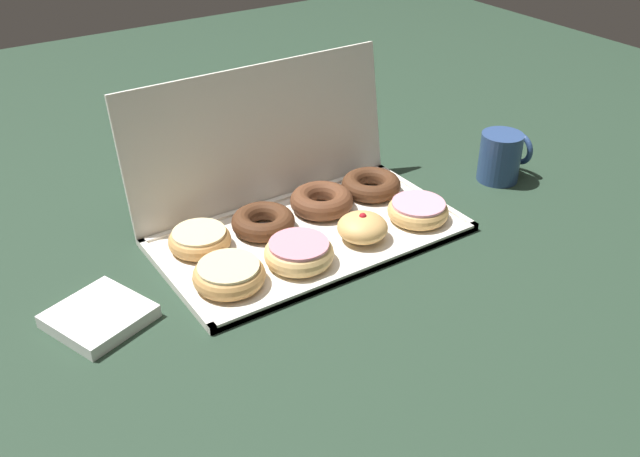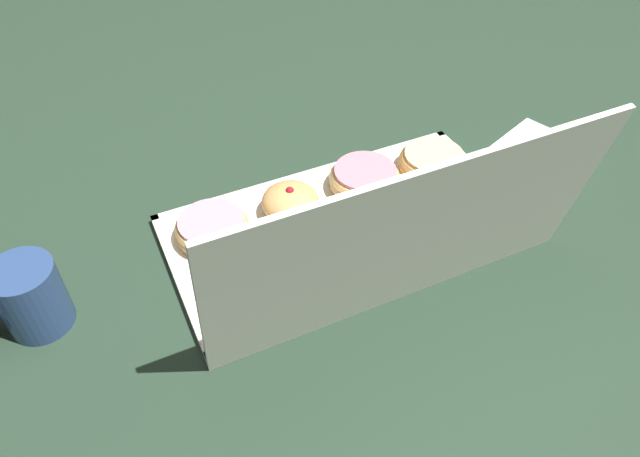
% 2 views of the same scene
% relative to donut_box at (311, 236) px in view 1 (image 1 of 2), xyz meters
% --- Properties ---
extents(ground_plane, '(3.00, 3.00, 0.00)m').
position_rel_donut_box_xyz_m(ground_plane, '(0.00, 0.00, -0.01)').
color(ground_plane, '#233828').
extents(donut_box, '(0.55, 0.29, 0.01)m').
position_rel_donut_box_xyz_m(donut_box, '(0.00, 0.00, 0.00)').
color(donut_box, silver).
rests_on(donut_box, ground).
extents(box_lid_open, '(0.55, 0.06, 0.27)m').
position_rel_donut_box_xyz_m(box_lid_open, '(0.00, 0.17, 0.13)').
color(box_lid_open, silver).
rests_on(box_lid_open, ground).
extents(glazed_ring_donut_0, '(0.12, 0.12, 0.04)m').
position_rel_donut_box_xyz_m(glazed_ring_donut_0, '(-0.19, -0.06, 0.02)').
color(glazed_ring_donut_0, tan).
rests_on(glazed_ring_donut_0, donut_box).
extents(pink_frosted_donut_1, '(0.12, 0.12, 0.04)m').
position_rel_donut_box_xyz_m(pink_frosted_donut_1, '(-0.07, -0.07, 0.03)').
color(pink_frosted_donut_1, '#E5B770').
rests_on(pink_frosted_donut_1, donut_box).
extents(jelly_filled_donut_2, '(0.09, 0.09, 0.05)m').
position_rel_donut_box_xyz_m(jelly_filled_donut_2, '(0.07, -0.06, 0.03)').
color(jelly_filled_donut_2, tan).
rests_on(jelly_filled_donut_2, donut_box).
extents(pink_frosted_donut_3, '(0.11, 0.11, 0.04)m').
position_rel_donut_box_xyz_m(pink_frosted_donut_3, '(0.20, -0.06, 0.02)').
color(pink_frosted_donut_3, tan).
rests_on(pink_frosted_donut_3, donut_box).
extents(glazed_ring_donut_4, '(0.11, 0.11, 0.03)m').
position_rel_donut_box_xyz_m(glazed_ring_donut_4, '(-0.19, 0.07, 0.02)').
color(glazed_ring_donut_4, tan).
rests_on(glazed_ring_donut_4, donut_box).
extents(chocolate_cake_ring_donut_5, '(0.12, 0.12, 0.04)m').
position_rel_donut_box_xyz_m(chocolate_cake_ring_donut_5, '(-0.07, 0.06, 0.02)').
color(chocolate_cake_ring_donut_5, '#472816').
rests_on(chocolate_cake_ring_donut_5, donut_box).
extents(chocolate_cake_ring_donut_6, '(0.12, 0.12, 0.04)m').
position_rel_donut_box_xyz_m(chocolate_cake_ring_donut_6, '(0.06, 0.06, 0.02)').
color(chocolate_cake_ring_donut_6, '#59331E').
rests_on(chocolate_cake_ring_donut_6, donut_box).
extents(chocolate_cake_ring_donut_7, '(0.12, 0.12, 0.04)m').
position_rel_donut_box_xyz_m(chocolate_cake_ring_donut_7, '(0.18, 0.07, 0.02)').
color(chocolate_cake_ring_donut_7, '#472816').
rests_on(chocolate_cake_ring_donut_7, donut_box).
extents(coffee_mug, '(0.11, 0.09, 0.10)m').
position_rel_donut_box_xyz_m(coffee_mug, '(0.46, -0.02, 0.05)').
color(coffee_mug, navy).
rests_on(coffee_mug, ground).
extents(napkin_stack, '(0.17, 0.17, 0.02)m').
position_rel_donut_box_xyz_m(napkin_stack, '(-0.40, -0.02, 0.01)').
color(napkin_stack, white).
rests_on(napkin_stack, ground).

